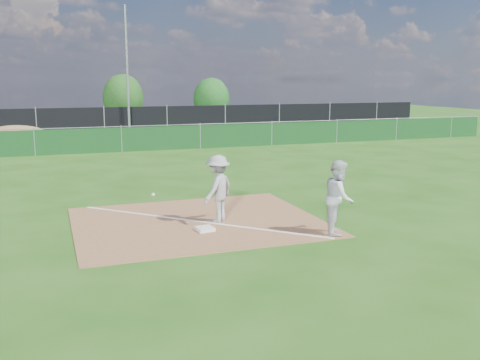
{
  "coord_description": "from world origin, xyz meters",
  "views": [
    {
      "loc": [
        -3.39,
        -11.53,
        3.51
      ],
      "look_at": [
        1.13,
        1.0,
        1.0
      ],
      "focal_mm": 40.0,
      "sensor_mm": 36.0,
      "label": 1
    }
  ],
  "objects_px": {
    "play_at_first": "(218,189)",
    "tree_right": "(211,99)",
    "tree_mid": "(123,97)",
    "runner": "(339,197)",
    "car_mid": "(71,121)",
    "car_right": "(181,116)",
    "first_base": "(205,229)",
    "light_pole": "(127,71)"
  },
  "relations": [
    {
      "from": "tree_mid",
      "to": "tree_right",
      "type": "distance_m",
      "value": 7.42
    },
    {
      "from": "light_pole",
      "to": "first_base",
      "type": "distance_m",
      "value": 22.95
    },
    {
      "from": "tree_right",
      "to": "play_at_first",
      "type": "bearing_deg",
      "value": -106.57
    },
    {
      "from": "car_right",
      "to": "tree_mid",
      "type": "distance_m",
      "value": 7.19
    },
    {
      "from": "runner",
      "to": "car_right",
      "type": "height_order",
      "value": "runner"
    },
    {
      "from": "play_at_first",
      "to": "runner",
      "type": "bearing_deg",
      "value": -39.27
    },
    {
      "from": "first_base",
      "to": "play_at_first",
      "type": "bearing_deg",
      "value": 51.97
    },
    {
      "from": "runner",
      "to": "car_right",
      "type": "bearing_deg",
      "value": 22.46
    },
    {
      "from": "tree_mid",
      "to": "car_right",
      "type": "bearing_deg",
      "value": -60.75
    },
    {
      "from": "first_base",
      "to": "light_pole",
      "type": "bearing_deg",
      "value": 86.05
    },
    {
      "from": "first_base",
      "to": "tree_mid",
      "type": "xyz_separation_m",
      "value": [
        2.8,
        34.23,
        1.98
      ]
    },
    {
      "from": "light_pole",
      "to": "tree_right",
      "type": "relative_size",
      "value": 2.19
    },
    {
      "from": "car_mid",
      "to": "car_right",
      "type": "relative_size",
      "value": 0.8
    },
    {
      "from": "light_pole",
      "to": "tree_mid",
      "type": "relative_size",
      "value": 2.02
    },
    {
      "from": "play_at_first",
      "to": "tree_right",
      "type": "bearing_deg",
      "value": 73.43
    },
    {
      "from": "light_pole",
      "to": "tree_mid",
      "type": "distance_m",
      "value": 11.91
    },
    {
      "from": "play_at_first",
      "to": "runner",
      "type": "relative_size",
      "value": 1.32
    },
    {
      "from": "tree_mid",
      "to": "tree_right",
      "type": "relative_size",
      "value": 1.09
    },
    {
      "from": "play_at_first",
      "to": "car_right",
      "type": "distance_m",
      "value": 27.95
    },
    {
      "from": "runner",
      "to": "tree_right",
      "type": "relative_size",
      "value": 0.47
    },
    {
      "from": "car_mid",
      "to": "play_at_first",
      "type": "bearing_deg",
      "value": 175.5
    },
    {
      "from": "play_at_first",
      "to": "car_mid",
      "type": "height_order",
      "value": "play_at_first"
    },
    {
      "from": "tree_right",
      "to": "car_right",
      "type": "bearing_deg",
      "value": -130.15
    },
    {
      "from": "runner",
      "to": "tree_right",
      "type": "xyz_separation_m",
      "value": [
        7.16,
        33.72,
        1.03
      ]
    },
    {
      "from": "light_pole",
      "to": "car_mid",
      "type": "relative_size",
      "value": 1.96
    },
    {
      "from": "first_base",
      "to": "tree_mid",
      "type": "distance_m",
      "value": 34.4
    },
    {
      "from": "light_pole",
      "to": "car_right",
      "type": "distance_m",
      "value": 7.93
    },
    {
      "from": "car_right",
      "to": "play_at_first",
      "type": "bearing_deg",
      "value": 177.66
    },
    {
      "from": "tree_right",
      "to": "first_base",
      "type": "bearing_deg",
      "value": -107.12
    },
    {
      "from": "car_right",
      "to": "tree_mid",
      "type": "xyz_separation_m",
      "value": [
        -3.45,
        6.17,
        1.29
      ]
    },
    {
      "from": "tree_mid",
      "to": "tree_right",
      "type": "xyz_separation_m",
      "value": [
        7.22,
        -1.7,
        -0.16
      ]
    },
    {
      "from": "play_at_first",
      "to": "tree_right",
      "type": "relative_size",
      "value": 0.62
    },
    {
      "from": "car_right",
      "to": "car_mid",
      "type": "bearing_deg",
      "value": 105.3
    },
    {
      "from": "light_pole",
      "to": "play_at_first",
      "type": "xyz_separation_m",
      "value": [
        -1.01,
        -21.86,
        -3.15
      ]
    },
    {
      "from": "light_pole",
      "to": "car_right",
      "type": "relative_size",
      "value": 1.57
    },
    {
      "from": "light_pole",
      "to": "car_right",
      "type": "bearing_deg",
      "value": 49.56
    },
    {
      "from": "first_base",
      "to": "car_right",
      "type": "distance_m",
      "value": 28.76
    },
    {
      "from": "car_mid",
      "to": "tree_mid",
      "type": "distance_m",
      "value": 8.45
    },
    {
      "from": "runner",
      "to": "play_at_first",
      "type": "bearing_deg",
      "value": 79.8
    },
    {
      "from": "play_at_first",
      "to": "tree_mid",
      "type": "relative_size",
      "value": 0.57
    },
    {
      "from": "play_at_first",
      "to": "tree_mid",
      "type": "bearing_deg",
      "value": 86.16
    },
    {
      "from": "runner",
      "to": "light_pole",
      "type": "bearing_deg",
      "value": 32.21
    }
  ]
}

